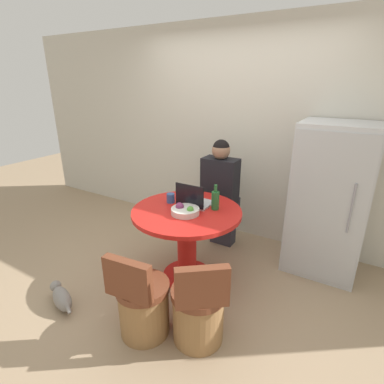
{
  "coord_description": "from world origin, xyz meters",
  "views": [
    {
      "loc": [
        1.43,
        -2.02,
        1.93
      ],
      "look_at": [
        0.05,
        0.3,
        0.92
      ],
      "focal_mm": 28.0,
      "sensor_mm": 36.0,
      "label": 1
    }
  ],
  "objects_px": {
    "bottle": "(215,200)",
    "cat": "(61,297)",
    "chair_near_right_corner": "(199,311)",
    "person_seated": "(221,191)",
    "dining_table": "(187,232)",
    "laptop": "(194,201)",
    "refrigerator": "(329,201)",
    "fruit_bowl": "(185,211)",
    "chair_near_camera": "(143,305)"
  },
  "relations": [
    {
      "from": "bottle",
      "to": "cat",
      "type": "height_order",
      "value": "bottle"
    },
    {
      "from": "chair_near_right_corner",
      "to": "person_seated",
      "type": "relative_size",
      "value": 0.58
    },
    {
      "from": "dining_table",
      "to": "laptop",
      "type": "relative_size",
      "value": 3.43
    },
    {
      "from": "refrigerator",
      "to": "laptop",
      "type": "relative_size",
      "value": 5.08
    },
    {
      "from": "refrigerator",
      "to": "chair_near_right_corner",
      "type": "xyz_separation_m",
      "value": [
        -0.65,
        -1.54,
        -0.51
      ]
    },
    {
      "from": "dining_table",
      "to": "fruit_bowl",
      "type": "distance_m",
      "value": 0.28
    },
    {
      "from": "laptop",
      "to": "bottle",
      "type": "bearing_deg",
      "value": -174.54
    },
    {
      "from": "laptop",
      "to": "chair_near_right_corner",
      "type": "bearing_deg",
      "value": 122.68
    },
    {
      "from": "cat",
      "to": "person_seated",
      "type": "bearing_deg",
      "value": -94.08
    },
    {
      "from": "chair_near_camera",
      "to": "dining_table",
      "type": "bearing_deg",
      "value": -90.0
    },
    {
      "from": "dining_table",
      "to": "chair_near_right_corner",
      "type": "distance_m",
      "value": 0.84
    },
    {
      "from": "dining_table",
      "to": "cat",
      "type": "relative_size",
      "value": 2.53
    },
    {
      "from": "chair_near_camera",
      "to": "chair_near_right_corner",
      "type": "height_order",
      "value": "same"
    },
    {
      "from": "chair_near_right_corner",
      "to": "dining_table",
      "type": "bearing_deg",
      "value": -90.0
    },
    {
      "from": "cat",
      "to": "fruit_bowl",
      "type": "bearing_deg",
      "value": -112.23
    },
    {
      "from": "bottle",
      "to": "fruit_bowl",
      "type": "bearing_deg",
      "value": -128.45
    },
    {
      "from": "chair_near_right_corner",
      "to": "fruit_bowl",
      "type": "relative_size",
      "value": 2.92
    },
    {
      "from": "chair_near_camera",
      "to": "laptop",
      "type": "distance_m",
      "value": 1.08
    },
    {
      "from": "cat",
      "to": "chair_near_right_corner",
      "type": "bearing_deg",
      "value": -145.89
    },
    {
      "from": "bottle",
      "to": "person_seated",
      "type": "bearing_deg",
      "value": 110.04
    },
    {
      "from": "chair_near_camera",
      "to": "chair_near_right_corner",
      "type": "distance_m",
      "value": 0.45
    },
    {
      "from": "person_seated",
      "to": "fruit_bowl",
      "type": "relative_size",
      "value": 5.04
    },
    {
      "from": "chair_near_right_corner",
      "to": "person_seated",
      "type": "xyz_separation_m",
      "value": [
        -0.49,
        1.38,
        0.45
      ]
    },
    {
      "from": "dining_table",
      "to": "laptop",
      "type": "height_order",
      "value": "laptop"
    },
    {
      "from": "laptop",
      "to": "fruit_bowl",
      "type": "xyz_separation_m",
      "value": [
        0.03,
        -0.22,
        -0.01
      ]
    },
    {
      "from": "chair_near_right_corner",
      "to": "chair_near_camera",
      "type": "bearing_deg",
      "value": -16.1
    },
    {
      "from": "dining_table",
      "to": "chair_near_camera",
      "type": "bearing_deg",
      "value": -84.13
    },
    {
      "from": "laptop",
      "to": "dining_table",
      "type": "bearing_deg",
      "value": 88.82
    },
    {
      "from": "chair_near_right_corner",
      "to": "bottle",
      "type": "height_order",
      "value": "bottle"
    },
    {
      "from": "dining_table",
      "to": "chair_near_right_corner",
      "type": "xyz_separation_m",
      "value": [
        0.49,
        -0.63,
        -0.26
      ]
    },
    {
      "from": "dining_table",
      "to": "chair_near_right_corner",
      "type": "bearing_deg",
      "value": -51.94
    },
    {
      "from": "refrigerator",
      "to": "fruit_bowl",
      "type": "relative_size",
      "value": 5.95
    },
    {
      "from": "refrigerator",
      "to": "dining_table",
      "type": "relative_size",
      "value": 1.48
    },
    {
      "from": "fruit_bowl",
      "to": "cat",
      "type": "bearing_deg",
      "value": -132.09
    },
    {
      "from": "laptop",
      "to": "chair_near_camera",
      "type": "bearing_deg",
      "value": 94.85
    },
    {
      "from": "refrigerator",
      "to": "chair_near_right_corner",
      "type": "distance_m",
      "value": 1.75
    },
    {
      "from": "laptop",
      "to": "cat",
      "type": "height_order",
      "value": "laptop"
    },
    {
      "from": "dining_table",
      "to": "bottle",
      "type": "height_order",
      "value": "bottle"
    },
    {
      "from": "laptop",
      "to": "fruit_bowl",
      "type": "distance_m",
      "value": 0.22
    },
    {
      "from": "bottle",
      "to": "dining_table",
      "type": "bearing_deg",
      "value": -145.2
    },
    {
      "from": "chair_near_right_corner",
      "to": "fruit_bowl",
      "type": "distance_m",
      "value": 0.89
    },
    {
      "from": "chair_near_right_corner",
      "to": "fruit_bowl",
      "type": "height_order",
      "value": "fruit_bowl"
    },
    {
      "from": "dining_table",
      "to": "cat",
      "type": "bearing_deg",
      "value": -128.21
    },
    {
      "from": "chair_near_camera",
      "to": "laptop",
      "type": "relative_size",
      "value": 2.49
    },
    {
      "from": "person_seated",
      "to": "cat",
      "type": "distance_m",
      "value": 1.96
    },
    {
      "from": "laptop",
      "to": "cat",
      "type": "distance_m",
      "value": 1.5
    },
    {
      "from": "refrigerator",
      "to": "cat",
      "type": "relative_size",
      "value": 3.76
    },
    {
      "from": "dining_table",
      "to": "chair_near_camera",
      "type": "height_order",
      "value": "chair_near_camera"
    },
    {
      "from": "refrigerator",
      "to": "fruit_bowl",
      "type": "bearing_deg",
      "value": -138.26
    },
    {
      "from": "person_seated",
      "to": "bottle",
      "type": "distance_m",
      "value": 0.65
    }
  ]
}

